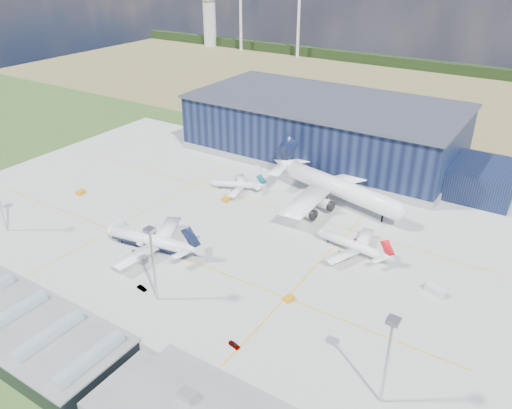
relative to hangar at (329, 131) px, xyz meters
name	(u,v)px	position (x,y,z in m)	size (l,w,h in m)	color
ground	(197,242)	(-2.81, -94.80, -11.62)	(600.00, 600.00, 0.00)	#2F511E
apron	(215,229)	(-2.81, -84.80, -11.59)	(220.00, 160.00, 0.08)	#AEAFA9
farmland	(406,95)	(-2.81, 125.20, -11.62)	(600.00, 220.00, 0.01)	olive
treeline	(439,67)	(-2.81, 205.20, -7.62)	(600.00, 8.00, 8.00)	black
horizon_dressing	(233,11)	(-194.11, 199.58, 22.58)	(440.20, 18.00, 70.00)	silver
hangar	(329,131)	(0.00, 0.00, 0.00)	(145.00, 62.00, 26.10)	black
glass_concourse	(23,329)	(-9.26, -154.80, -7.93)	(78.00, 23.00, 8.60)	black
light_mast_center	(152,253)	(7.19, -124.80, 3.82)	(2.60, 2.60, 23.00)	#B0B2B8
light_mast_east	(389,348)	(72.19, -124.80, 3.82)	(2.60, 2.60, 23.00)	#B0B2B8
airliner_navy	(149,234)	(-12.54, -106.80, -5.78)	(35.82, 35.04, 11.68)	white
airliner_red	(352,240)	(42.94, -72.80, -7.10)	(27.70, 27.10, 9.03)	white
airliner_widebody	(340,179)	(25.16, -43.70, -1.28)	(63.40, 62.02, 20.67)	white
airliner_regional	(237,181)	(-14.34, -54.80, -7.88)	(22.92, 22.42, 7.47)	white
gse_tug_a	(81,192)	(-64.33, -91.67, -10.87)	(2.17, 3.56, 1.48)	orange
gse_tug_b	(289,299)	(38.31, -105.30, -10.97)	(1.99, 2.98, 1.29)	orange
gse_van_a	(117,221)	(-34.04, -100.63, -10.56)	(2.11, 4.83, 2.11)	silver
gse_cart_a	(220,194)	(-16.80, -62.61, -10.96)	(2.03, 3.05, 1.32)	silver
gse_van_b	(435,290)	(71.62, -80.27, -10.39)	(2.45, 5.34, 2.45)	silver
gse_tug_c	(226,199)	(-12.10, -65.32, -10.83)	(2.25, 3.60, 1.58)	orange
gse_cart_b	(257,168)	(-18.70, -32.80, -10.95)	(2.04, 3.05, 1.32)	silver
airstair	(146,243)	(-14.42, -106.66, -9.91)	(2.14, 5.34, 3.42)	silver
car_a	(234,345)	(35.89, -128.24, -11.05)	(1.35, 3.35, 1.14)	#99999E
car_b	(142,288)	(0.40, -123.88, -11.06)	(1.17, 3.35, 1.11)	#99999E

